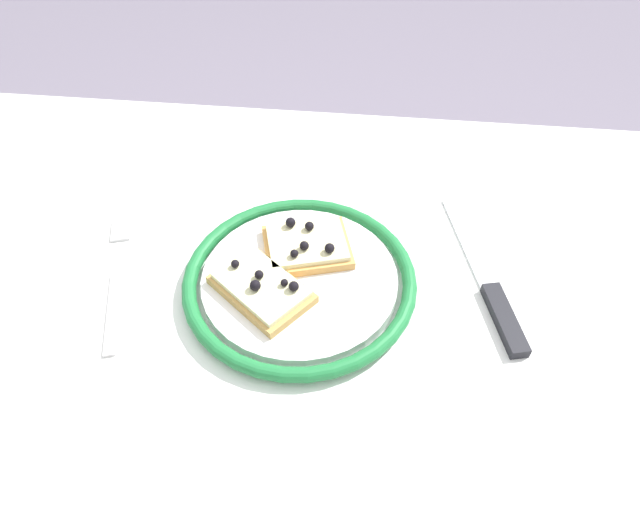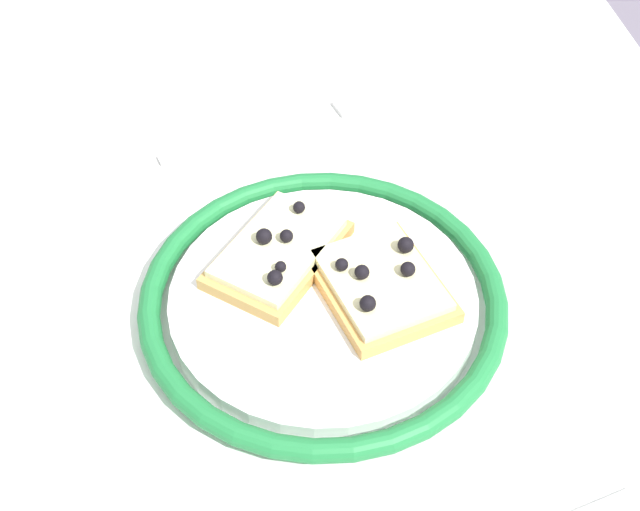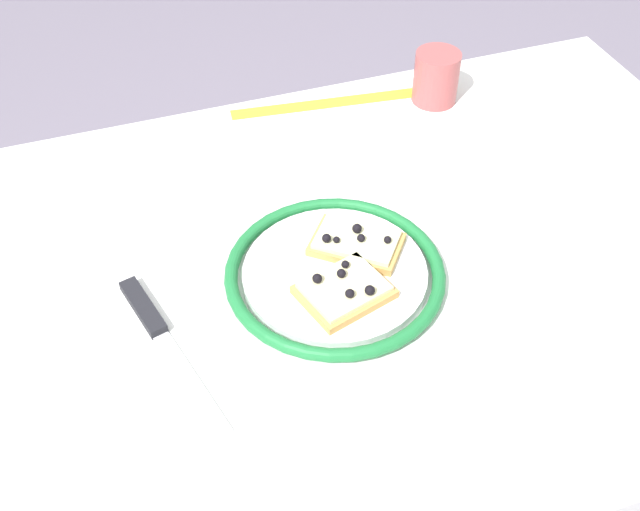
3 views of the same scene
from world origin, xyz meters
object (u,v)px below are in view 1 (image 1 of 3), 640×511
Objects in this scene: pizza_slice_far at (307,245)px; fork at (116,279)px; knife at (493,296)px; pizza_slice_near at (262,287)px; plate at (300,280)px; dining_table at (259,348)px.

pizza_slice_far is 0.22m from fork.
knife is at bearing 2.66° from fork.
pizza_slice_near reaches higher than fork.
plate is 1.09× the size of knife.
plate reaches higher than dining_table.
pizza_slice_near is at bearing -172.53° from knife.
pizza_slice_far is at bearing 14.34° from fork.
plate is at bearing 21.46° from dining_table.
knife is 1.20× the size of fork.
pizza_slice_near is at bearing -120.89° from pizza_slice_far.
dining_table is 8.84× the size of pizza_slice_near.
knife is (0.26, 0.03, 0.11)m from dining_table.
pizza_slice_near is 0.17m from fork.
pizza_slice_near is 1.09× the size of pizza_slice_far.
knife is at bearing 1.47° from plate.
pizza_slice_near is 0.63× the size of fork.
fork is at bearing -177.34° from knife.
plate is at bearing 3.88° from fork.
fork is at bearing -176.12° from plate.
dining_table is 0.29m from knife.
dining_table is at bearing -174.42° from knife.
dining_table is 0.19m from fork.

